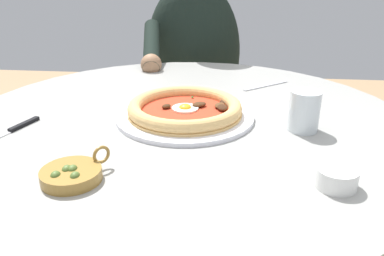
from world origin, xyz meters
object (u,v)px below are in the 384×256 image
Objects in this scene: pizza_on_plate at (186,111)px; steak_knife at (12,130)px; fork_utensil at (266,86)px; olive_pan at (72,174)px; ramekin_capers at (337,177)px; cafe_chair_diner at (194,97)px; water_glass at (304,114)px; dining_table at (185,172)px; diner_person at (193,98)px.

pizza_on_plate reaches higher than steak_knife.
pizza_on_plate reaches higher than fork_utensil.
olive_pan is at bearing -131.93° from steak_knife.
olive_pan is 0.83× the size of fork_utensil.
ramekin_capers is 0.08× the size of cafe_chair_diner.
ramekin_capers is (-0.23, -0.02, -0.02)m from water_glass.
dining_table is 0.37m from fork_utensil.
water_glass reaches higher than steak_knife.
pizza_on_plate is 4.73× the size of ramekin_capers.
water_glass is 0.07× the size of diner_person.
ramekin_capers is 0.51× the size of fork_utensil.
diner_person reaches higher than fork_utensil.
ramekin_capers is (-0.16, -0.64, 0.01)m from steak_knife.
olive_pan reaches higher than steak_knife.
diner_person is (1.00, 0.33, -0.22)m from ramekin_capers.
fork_utensil is (0.27, -0.20, -0.02)m from pizza_on_plate.
olive_pan is 0.09× the size of diner_person.
pizza_on_plate is at bearing 142.77° from fork_utensil.
dining_table is at bearing -175.98° from cafe_chair_diner.
diner_person is (0.46, 0.26, -0.20)m from fork_utensil.
diner_person is at bearing -176.65° from cafe_chair_diner.
dining_table is 12.08× the size of water_glass.
diner_person is (0.73, 0.05, -0.22)m from pizza_on_plate.
steak_knife is (-0.07, 0.63, -0.03)m from water_glass.
cafe_chair_diner is at bearing 3.35° from diner_person.
water_glass is at bearing -99.66° from dining_table.
cafe_chair_diner reaches higher than pizza_on_plate.
fork_utensil is (0.38, -0.57, -0.00)m from steak_knife.
cafe_chair_diner is at bearing 24.17° from fork_utensil.
olive_pan is at bearing 175.29° from cafe_chair_diner.
cafe_chair_diner reaches higher than dining_table.
diner_person is (0.84, -0.31, -0.21)m from steak_knife.
steak_knife is at bearing 96.44° from water_glass.
dining_table is 0.88× the size of diner_person.
dining_table is 0.16m from pizza_on_plate.
water_glass is at bearing -169.68° from fork_utensil.
dining_table is 0.41m from steak_knife.
olive_pan is 0.13× the size of cafe_chair_diner.
pizza_on_plate is 2.91× the size of olive_pan.
diner_person is at bearing 4.15° from dining_table.
water_glass is at bearing -83.56° from steak_knife.
cafe_chair_diner reaches higher than ramekin_capers.
ramekin_capers reaches higher than steak_knife.
diner_person is 1.47× the size of cafe_chair_diner.
fork_utensil is at bearing -150.48° from diner_person.
steak_knife is at bearing 75.96° from ramekin_capers.
diner_person reaches higher than pizza_on_plate.
dining_table is at bearing -27.49° from olive_pan.
diner_person is (0.72, 0.05, -0.06)m from dining_table.
dining_table is at bearing -175.85° from diner_person.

